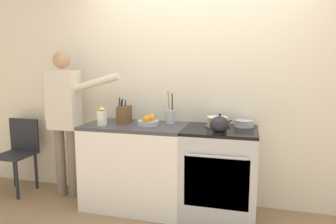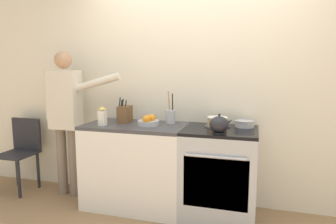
{
  "view_description": "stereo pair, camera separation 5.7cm",
  "coord_description": "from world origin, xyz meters",
  "px_view_note": "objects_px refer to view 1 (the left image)",
  "views": [
    {
      "loc": [
        0.52,
        -2.59,
        1.48
      ],
      "look_at": [
        -0.25,
        0.27,
        1.05
      ],
      "focal_mm": 32.0,
      "sensor_mm": 36.0,
      "label": 1
    },
    {
      "loc": [
        0.57,
        -2.57,
        1.48
      ],
      "look_at": [
        -0.25,
        0.27,
        1.05
      ],
      "focal_mm": 32.0,
      "sensor_mm": 36.0,
      "label": 2
    }
  ],
  "objects_px": {
    "fruit_bowl": "(148,121)",
    "dining_chair": "(19,150)",
    "person_baker": "(65,111)",
    "knife_block": "(124,114)",
    "mixing_bowl": "(244,123)",
    "utensil_crock": "(170,116)",
    "milk_carton": "(102,117)",
    "layer_cake": "(217,122)",
    "tea_kettle": "(220,124)",
    "stove_range": "(219,173)"
  },
  "relations": [
    {
      "from": "mixing_bowl",
      "to": "utensil_crock",
      "type": "xyz_separation_m",
      "value": [
        -0.76,
        -0.01,
        0.04
      ]
    },
    {
      "from": "stove_range",
      "to": "layer_cake",
      "type": "bearing_deg",
      "value": 111.68
    },
    {
      "from": "utensil_crock",
      "to": "dining_chair",
      "type": "relative_size",
      "value": 0.4
    },
    {
      "from": "mixing_bowl",
      "to": "fruit_bowl",
      "type": "bearing_deg",
      "value": -168.99
    },
    {
      "from": "fruit_bowl",
      "to": "dining_chair",
      "type": "distance_m",
      "value": 1.73
    },
    {
      "from": "tea_kettle",
      "to": "knife_block",
      "type": "height_order",
      "value": "knife_block"
    },
    {
      "from": "fruit_bowl",
      "to": "stove_range",
      "type": "bearing_deg",
      "value": 1.14
    },
    {
      "from": "mixing_bowl",
      "to": "dining_chair",
      "type": "bearing_deg",
      "value": -177.15
    },
    {
      "from": "dining_chair",
      "to": "layer_cake",
      "type": "bearing_deg",
      "value": 11.41
    },
    {
      "from": "layer_cake",
      "to": "knife_block",
      "type": "height_order",
      "value": "knife_block"
    },
    {
      "from": "layer_cake",
      "to": "milk_carton",
      "type": "distance_m",
      "value": 1.17
    },
    {
      "from": "milk_carton",
      "to": "utensil_crock",
      "type": "bearing_deg",
      "value": 26.69
    },
    {
      "from": "tea_kettle",
      "to": "knife_block",
      "type": "bearing_deg",
      "value": 166.64
    },
    {
      "from": "person_baker",
      "to": "tea_kettle",
      "type": "bearing_deg",
      "value": -12.32
    },
    {
      "from": "layer_cake",
      "to": "milk_carton",
      "type": "xyz_separation_m",
      "value": [
        -1.14,
        -0.27,
        0.05
      ]
    },
    {
      "from": "layer_cake",
      "to": "mixing_bowl",
      "type": "relative_size",
      "value": 1.24
    },
    {
      "from": "stove_range",
      "to": "fruit_bowl",
      "type": "relative_size",
      "value": 4.06
    },
    {
      "from": "knife_block",
      "to": "fruit_bowl",
      "type": "bearing_deg",
      "value": -16.66
    },
    {
      "from": "tea_kettle",
      "to": "dining_chair",
      "type": "distance_m",
      "value": 2.47
    },
    {
      "from": "layer_cake",
      "to": "tea_kettle",
      "type": "bearing_deg",
      "value": -79.5
    },
    {
      "from": "layer_cake",
      "to": "tea_kettle",
      "type": "height_order",
      "value": "tea_kettle"
    },
    {
      "from": "stove_range",
      "to": "utensil_crock",
      "type": "distance_m",
      "value": 0.77
    },
    {
      "from": "tea_kettle",
      "to": "milk_carton",
      "type": "xyz_separation_m",
      "value": [
        -1.19,
        0.01,
        0.02
      ]
    },
    {
      "from": "milk_carton",
      "to": "layer_cake",
      "type": "bearing_deg",
      "value": 13.14
    },
    {
      "from": "knife_block",
      "to": "layer_cake",
      "type": "bearing_deg",
      "value": 1.62
    },
    {
      "from": "knife_block",
      "to": "dining_chair",
      "type": "distance_m",
      "value": 1.45
    },
    {
      "from": "utensil_crock",
      "to": "dining_chair",
      "type": "height_order",
      "value": "utensil_crock"
    },
    {
      "from": "tea_kettle",
      "to": "person_baker",
      "type": "height_order",
      "value": "person_baker"
    },
    {
      "from": "stove_range",
      "to": "tea_kettle",
      "type": "height_order",
      "value": "tea_kettle"
    },
    {
      "from": "layer_cake",
      "to": "utensil_crock",
      "type": "bearing_deg",
      "value": 173.86
    },
    {
      "from": "person_baker",
      "to": "dining_chair",
      "type": "relative_size",
      "value": 1.92
    },
    {
      "from": "person_baker",
      "to": "knife_block",
      "type": "bearing_deg",
      "value": -2.04
    },
    {
      "from": "stove_range",
      "to": "tea_kettle",
      "type": "relative_size",
      "value": 4.08
    },
    {
      "from": "tea_kettle",
      "to": "fruit_bowl",
      "type": "xyz_separation_m",
      "value": [
        -0.74,
        0.16,
        -0.03
      ]
    },
    {
      "from": "layer_cake",
      "to": "fruit_bowl",
      "type": "bearing_deg",
      "value": -170.16
    },
    {
      "from": "mixing_bowl",
      "to": "milk_carton",
      "type": "distance_m",
      "value": 1.44
    },
    {
      "from": "milk_carton",
      "to": "mixing_bowl",
      "type": "bearing_deg",
      "value": 13.31
    },
    {
      "from": "stove_range",
      "to": "utensil_crock",
      "type": "bearing_deg",
      "value": 163.68
    },
    {
      "from": "knife_block",
      "to": "stove_range",
      "type": "bearing_deg",
      "value": -4.24
    },
    {
      "from": "layer_cake",
      "to": "mixing_bowl",
      "type": "bearing_deg",
      "value": 14.05
    },
    {
      "from": "stove_range",
      "to": "utensil_crock",
      "type": "height_order",
      "value": "utensil_crock"
    },
    {
      "from": "fruit_bowl",
      "to": "milk_carton",
      "type": "height_order",
      "value": "milk_carton"
    },
    {
      "from": "stove_range",
      "to": "milk_carton",
      "type": "relative_size",
      "value": 4.49
    },
    {
      "from": "fruit_bowl",
      "to": "milk_carton",
      "type": "xyz_separation_m",
      "value": [
        -0.45,
        -0.15,
        0.05
      ]
    },
    {
      "from": "knife_block",
      "to": "milk_carton",
      "type": "relative_size",
      "value": 1.39
    },
    {
      "from": "person_baker",
      "to": "fruit_bowl",
      "type": "bearing_deg",
      "value": -8.33
    },
    {
      "from": "knife_block",
      "to": "tea_kettle",
      "type": "bearing_deg",
      "value": -13.36
    },
    {
      "from": "mixing_bowl",
      "to": "milk_carton",
      "type": "relative_size",
      "value": 1.01
    },
    {
      "from": "layer_cake",
      "to": "tea_kettle",
      "type": "relative_size",
      "value": 1.14
    },
    {
      "from": "mixing_bowl",
      "to": "person_baker",
      "type": "relative_size",
      "value": 0.12
    }
  ]
}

